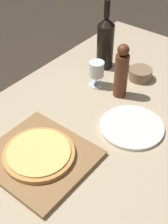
% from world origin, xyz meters
% --- Properties ---
extents(ground_plane, '(12.00, 12.00, 0.00)m').
position_xyz_m(ground_plane, '(0.00, 0.00, 0.00)').
color(ground_plane, '#382D23').
extents(dining_table, '(0.93, 1.78, 0.74)m').
position_xyz_m(dining_table, '(0.00, 0.00, 0.66)').
color(dining_table, tan).
rests_on(dining_table, ground_plane).
extents(cutting_board, '(0.36, 0.34, 0.02)m').
position_xyz_m(cutting_board, '(-0.04, -0.26, 0.75)').
color(cutting_board, olive).
rests_on(cutting_board, dining_table).
extents(pizza, '(0.26, 0.26, 0.02)m').
position_xyz_m(pizza, '(-0.04, -0.26, 0.77)').
color(pizza, '#C68947').
rests_on(pizza, cutting_board).
extents(wine_bottle, '(0.08, 0.08, 0.35)m').
position_xyz_m(wine_bottle, '(-0.22, 0.39, 0.88)').
color(wine_bottle, black).
rests_on(wine_bottle, dining_table).
extents(pepper_mill, '(0.06, 0.06, 0.26)m').
position_xyz_m(pepper_mill, '(-0.02, 0.24, 0.86)').
color(pepper_mill, '#5B2D19').
rests_on(pepper_mill, dining_table).
extents(wine_glass, '(0.07, 0.07, 0.13)m').
position_xyz_m(wine_glass, '(-0.15, 0.23, 0.82)').
color(wine_glass, silver).
rests_on(wine_glass, dining_table).
extents(small_bowl, '(0.11, 0.11, 0.05)m').
position_xyz_m(small_bowl, '(-0.02, 0.41, 0.77)').
color(small_bowl, '#84664C').
rests_on(small_bowl, dining_table).
extents(dinner_plate, '(0.26, 0.26, 0.01)m').
position_xyz_m(dinner_plate, '(0.14, 0.08, 0.75)').
color(dinner_plate, silver).
rests_on(dinner_plate, dining_table).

